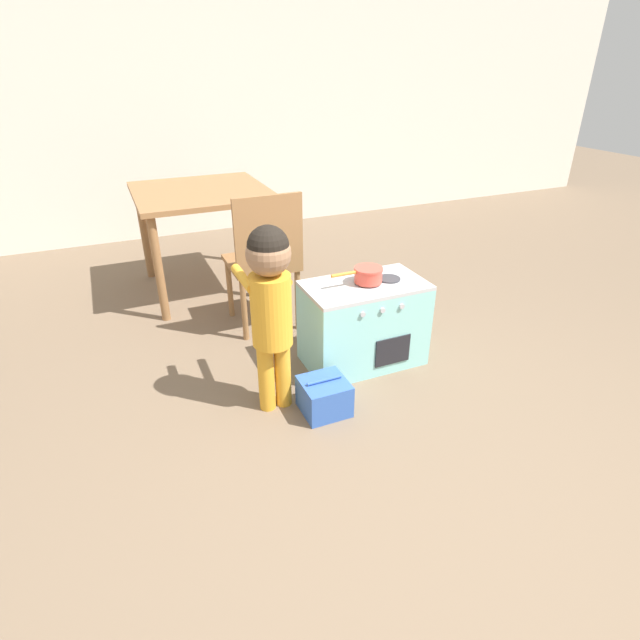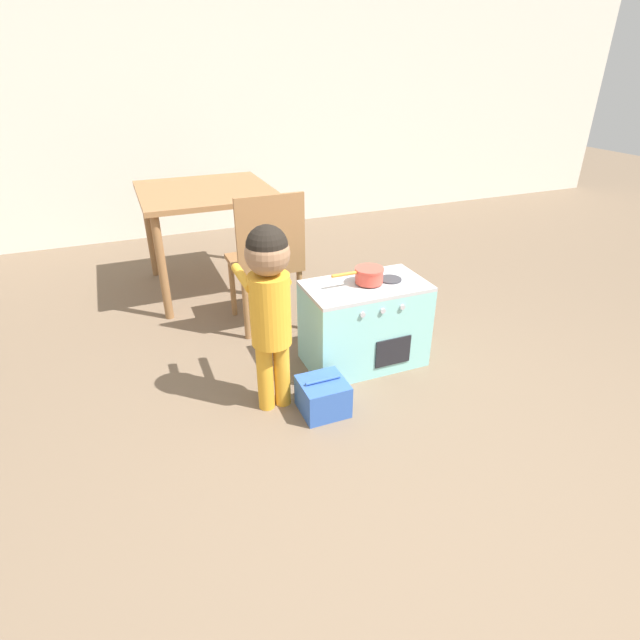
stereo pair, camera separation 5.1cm
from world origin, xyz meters
TOP-DOWN VIEW (x-y plane):
  - ground_plane at (0.00, 0.00)m, footprint 16.00×16.00m
  - wall_back at (0.00, 3.93)m, footprint 10.00×0.06m
  - play_kitchen at (0.35, 1.10)m, footprint 0.66×0.39m
  - toy_pot at (0.36, 1.10)m, footprint 0.30×0.16m
  - child_figure at (-0.25, 0.90)m, footprint 0.22×0.37m
  - toy_basket at (-0.04, 0.76)m, footprint 0.22×0.22m
  - dining_table at (-0.22, 2.49)m, footprint 0.91×0.94m
  - dining_chair_near at (-0.02, 1.71)m, footprint 0.41×0.41m

SIDE VIEW (x-z plane):
  - ground_plane at x=0.00m, z-range 0.00..0.00m
  - toy_basket at x=-0.04m, z-range -0.01..0.18m
  - play_kitchen at x=0.35m, z-range 0.00..0.49m
  - dining_chair_near at x=-0.02m, z-range 0.03..0.92m
  - toy_pot at x=0.36m, z-range 0.50..0.58m
  - child_figure at x=-0.25m, z-range 0.15..1.09m
  - dining_table at x=-0.22m, z-range 0.27..1.01m
  - wall_back at x=0.00m, z-range 0.00..2.60m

